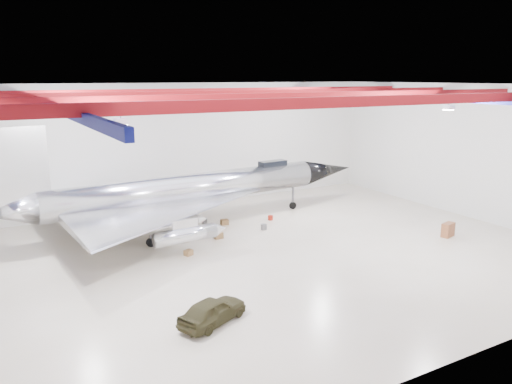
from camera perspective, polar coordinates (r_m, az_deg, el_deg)
floor at (r=33.26m, az=0.21°, el=-7.23°), size 40.00×40.00×0.00m
wall_back at (r=45.27m, az=-9.18°, el=5.24°), size 40.00×0.00×40.00m
wall_right at (r=44.97m, az=23.08°, el=4.31°), size 0.00×30.00×30.00m
ceiling at (r=31.20m, az=0.23°, el=12.08°), size 40.00×40.00×0.00m
ceiling_structure at (r=31.22m, az=0.22°, el=10.84°), size 39.50×29.50×1.08m
jet_aircraft at (r=38.93m, az=-7.59°, el=-0.04°), size 31.13×18.88×8.48m
jeep at (r=24.54m, az=-5.00°, el=-13.34°), size 4.05×2.91×1.28m
desk at (r=39.44m, az=21.09°, el=-4.05°), size 1.24×0.84×1.04m
crate_ply at (r=33.46m, az=-7.73°, el=-6.88°), size 0.66×0.60×0.37m
engine_drum at (r=38.58m, az=0.90°, el=-4.00°), size 0.48×0.48×0.42m
parts_bin at (r=39.90m, az=-3.62°, el=-3.45°), size 0.67×0.57×0.42m
crate_small at (r=35.70m, az=-11.96°, el=-5.84°), size 0.42×0.35×0.28m
tool_chest at (r=41.12m, az=1.66°, el=-2.95°), size 0.46×0.46×0.38m
oil_barrel at (r=36.61m, az=-4.33°, el=-4.98°), size 0.64×0.52×0.44m
spares_box at (r=40.40m, az=-5.92°, el=-3.30°), size 0.46×0.46×0.40m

